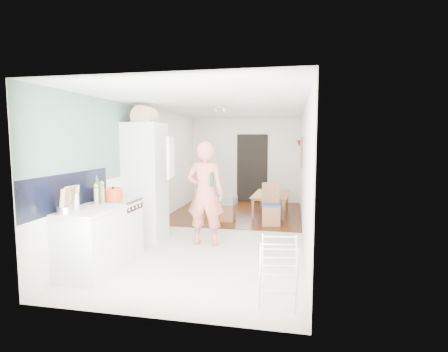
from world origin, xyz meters
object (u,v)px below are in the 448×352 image
(dining_table, at_px, (272,206))
(drying_rack, at_px, (279,274))
(person, at_px, (205,184))
(stool, at_px, (228,213))
(dining_chair, at_px, (271,205))

(dining_table, relative_size, drying_rack, 1.63)
(drying_rack, bearing_deg, person, 113.83)
(person, distance_m, dining_table, 2.98)
(stool, relative_size, drying_rack, 0.51)
(dining_chair, xyz_separation_m, drying_rack, (0.33, -3.74, -0.06))
(person, distance_m, stool, 1.98)
(stool, distance_m, drying_rack, 4.11)
(dining_chair, bearing_deg, person, -129.00)
(person, bearing_deg, drying_rack, 122.97)
(person, xyz_separation_m, drying_rack, (1.37, -2.12, -0.68))
(dining_table, distance_m, dining_chair, 1.08)
(dining_chair, bearing_deg, stool, 164.94)
(dining_table, height_order, drying_rack, drying_rack)
(dining_table, xyz_separation_m, dining_chair, (0.03, -1.05, 0.23))
(dining_table, height_order, stool, dining_table)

